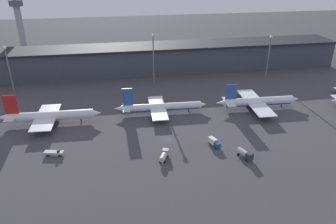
{
  "coord_description": "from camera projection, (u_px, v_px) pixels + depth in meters",
  "views": [
    {
      "loc": [
        -19.78,
        -114.2,
        68.87
      ],
      "look_at": [
        1.97,
        13.65,
        6.0
      ],
      "focal_mm": 35.0,
      "sensor_mm": 36.0,
      "label": 1
    }
  ],
  "objects": [
    {
      "name": "airplane_1",
      "position": [
        49.0,
        116.0,
        145.49
      ],
      "size": [
        45.69,
        27.07,
        14.63
      ],
      "rotation": [
        0.0,
        0.0,
        -0.04
      ],
      "color": "silver",
      "rests_on": "ground"
    },
    {
      "name": "ground",
      "position": [
        169.0,
        140.0,
        134.33
      ],
      "size": [
        600.0,
        600.0,
        0.0
      ],
      "primitive_type": "plane",
      "color": "#423F44"
    },
    {
      "name": "service_vehicle_1",
      "position": [
        214.0,
        142.0,
        129.54
      ],
      "size": [
        4.13,
        6.29,
        2.97
      ],
      "rotation": [
        0.0,
        0.0,
        -1.18
      ],
      "color": "#195199",
      "rests_on": "ground"
    },
    {
      "name": "lamp_post_1",
      "position": [
        153.0,
        53.0,
        184.75
      ],
      "size": [
        1.8,
        1.8,
        29.0
      ],
      "color": "slate",
      "rests_on": "ground"
    },
    {
      "name": "airplane_2",
      "position": [
        160.0,
        107.0,
        155.89
      ],
      "size": [
        44.56,
        27.2,
        13.29
      ],
      "rotation": [
        0.0,
        0.0,
        -0.04
      ],
      "color": "white",
      "rests_on": "ground"
    },
    {
      "name": "service_vehicle_0",
      "position": [
        245.0,
        154.0,
        121.71
      ],
      "size": [
        4.7,
        7.2,
        3.2
      ],
      "rotation": [
        0.0,
        0.0,
        -1.19
      ],
      "color": "#282D38",
      "rests_on": "ground"
    },
    {
      "name": "terminal_building",
      "position": [
        146.0,
        59.0,
        208.24
      ],
      "size": [
        248.93,
        23.12,
        16.99
      ],
      "color": "#3D424C",
      "rests_on": "ground"
    },
    {
      "name": "service_vehicle_3",
      "position": [
        54.0,
        153.0,
        123.54
      ],
      "size": [
        7.57,
        3.67,
        2.43
      ],
      "rotation": [
        0.0,
        0.0,
        -0.21
      ],
      "color": "#9EA3A8",
      "rests_on": "ground"
    },
    {
      "name": "airplane_3",
      "position": [
        258.0,
        102.0,
        160.43
      ],
      "size": [
        42.39,
        32.68,
        13.15
      ],
      "rotation": [
        0.0,
        0.0,
        -0.04
      ],
      "color": "white",
      "rests_on": "ground"
    },
    {
      "name": "service_vehicle_4",
      "position": [
        164.0,
        155.0,
        120.9
      ],
      "size": [
        4.55,
        6.66,
        2.97
      ],
      "rotation": [
        0.0,
        0.0,
        1.14
      ],
      "color": "#9EA3A8",
      "rests_on": "ground"
    },
    {
      "name": "control_tower",
      "position": [
        20.0,
        23.0,
        226.66
      ],
      "size": [
        9.0,
        9.0,
        43.77
      ],
      "color": "#99999E",
      "rests_on": "ground"
    },
    {
      "name": "lamp_post_2",
      "position": [
        269.0,
        51.0,
        196.12
      ],
      "size": [
        1.8,
        1.8,
        25.6
      ],
      "color": "slate",
      "rests_on": "ground"
    },
    {
      "name": "lamp_post_0",
      "position": [
        8.0,
        64.0,
        173.79
      ],
      "size": [
        1.8,
        1.8,
        25.61
      ],
      "color": "slate",
      "rests_on": "ground"
    }
  ]
}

